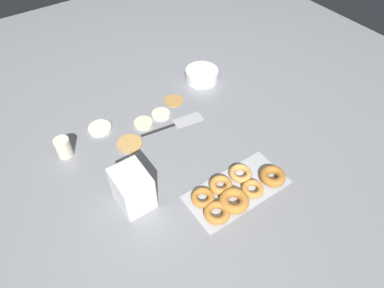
{
  "coord_description": "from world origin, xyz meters",
  "views": [
    {
      "loc": [
        -0.51,
        -0.91,
        1.07
      ],
      "look_at": [
        0.03,
        -0.13,
        0.04
      ],
      "focal_mm": 32.0,
      "sensor_mm": 36.0,
      "label": 1
    }
  ],
  "objects_px": {
    "donut_tray": "(237,191)",
    "spatula": "(182,122)",
    "pancake_4": "(100,128)",
    "pancake_3": "(161,114)",
    "container_stack": "(132,188)",
    "pancake_1": "(143,123)",
    "pancake_0": "(130,143)",
    "pancake_2": "(174,100)",
    "batter_bowl": "(202,75)",
    "paper_cup": "(64,147)"
  },
  "relations": [
    {
      "from": "donut_tray",
      "to": "spatula",
      "type": "height_order",
      "value": "donut_tray"
    },
    {
      "from": "pancake_4",
      "to": "spatula",
      "type": "relative_size",
      "value": 0.35
    },
    {
      "from": "pancake_3",
      "to": "container_stack",
      "type": "distance_m",
      "value": 0.48
    },
    {
      "from": "donut_tray",
      "to": "spatula",
      "type": "xyz_separation_m",
      "value": [
        0.04,
        0.44,
        -0.01
      ]
    },
    {
      "from": "pancake_1",
      "to": "pancake_4",
      "type": "distance_m",
      "value": 0.19
    },
    {
      "from": "pancake_0",
      "to": "pancake_2",
      "type": "height_order",
      "value": "pancake_0"
    },
    {
      "from": "pancake_2",
      "to": "spatula",
      "type": "distance_m",
      "value": 0.15
    },
    {
      "from": "donut_tray",
      "to": "batter_bowl",
      "type": "xyz_separation_m",
      "value": [
        0.31,
        0.64,
        0.01
      ]
    },
    {
      "from": "spatula",
      "to": "pancake_3",
      "type": "bearing_deg",
      "value": 126.86
    },
    {
      "from": "pancake_2",
      "to": "pancake_4",
      "type": "relative_size",
      "value": 0.91
    },
    {
      "from": "donut_tray",
      "to": "paper_cup",
      "type": "relative_size",
      "value": 4.63
    },
    {
      "from": "pancake_0",
      "to": "spatula",
      "type": "height_order",
      "value": "pancake_0"
    },
    {
      "from": "pancake_0",
      "to": "spatula",
      "type": "distance_m",
      "value": 0.26
    },
    {
      "from": "pancake_0",
      "to": "batter_bowl",
      "type": "relative_size",
      "value": 0.65
    },
    {
      "from": "pancake_3",
      "to": "paper_cup",
      "type": "bearing_deg",
      "value": 177.59
    },
    {
      "from": "pancake_4",
      "to": "container_stack",
      "type": "distance_m",
      "value": 0.43
    },
    {
      "from": "pancake_0",
      "to": "donut_tray",
      "type": "xyz_separation_m",
      "value": [
        0.21,
        -0.45,
        0.01
      ]
    },
    {
      "from": "batter_bowl",
      "to": "container_stack",
      "type": "height_order",
      "value": "container_stack"
    },
    {
      "from": "pancake_0",
      "to": "batter_bowl",
      "type": "bearing_deg",
      "value": 20.53
    },
    {
      "from": "pancake_4",
      "to": "batter_bowl",
      "type": "relative_size",
      "value": 0.61
    },
    {
      "from": "pancake_0",
      "to": "donut_tray",
      "type": "distance_m",
      "value": 0.5
    },
    {
      "from": "pancake_0",
      "to": "batter_bowl",
      "type": "distance_m",
      "value": 0.55
    },
    {
      "from": "pancake_1",
      "to": "pancake_3",
      "type": "bearing_deg",
      "value": 4.21
    },
    {
      "from": "batter_bowl",
      "to": "pancake_0",
      "type": "bearing_deg",
      "value": -159.47
    },
    {
      "from": "pancake_3",
      "to": "batter_bowl",
      "type": "height_order",
      "value": "batter_bowl"
    },
    {
      "from": "batter_bowl",
      "to": "spatula",
      "type": "distance_m",
      "value": 0.33
    },
    {
      "from": "pancake_2",
      "to": "container_stack",
      "type": "relative_size",
      "value": 0.6
    },
    {
      "from": "pancake_4",
      "to": "donut_tray",
      "type": "height_order",
      "value": "donut_tray"
    },
    {
      "from": "donut_tray",
      "to": "pancake_0",
      "type": "bearing_deg",
      "value": 115.1
    },
    {
      "from": "pancake_1",
      "to": "pancake_2",
      "type": "height_order",
      "value": "pancake_1"
    },
    {
      "from": "container_stack",
      "to": "paper_cup",
      "type": "height_order",
      "value": "container_stack"
    },
    {
      "from": "pancake_1",
      "to": "pancake_3",
      "type": "xyz_separation_m",
      "value": [
        0.1,
        0.01,
        -0.0
      ]
    },
    {
      "from": "pancake_3",
      "to": "pancake_4",
      "type": "height_order",
      "value": "pancake_4"
    },
    {
      "from": "spatula",
      "to": "batter_bowl",
      "type": "bearing_deg",
      "value": 46.52
    },
    {
      "from": "pancake_0",
      "to": "pancake_4",
      "type": "xyz_separation_m",
      "value": [
        -0.07,
        0.16,
        0.0
      ]
    },
    {
      "from": "pancake_2",
      "to": "pancake_4",
      "type": "bearing_deg",
      "value": 176.27
    },
    {
      "from": "paper_cup",
      "to": "pancake_1",
      "type": "bearing_deg",
      "value": -4.22
    },
    {
      "from": "container_stack",
      "to": "pancake_1",
      "type": "bearing_deg",
      "value": 56.33
    },
    {
      "from": "donut_tray",
      "to": "container_stack",
      "type": "bearing_deg",
      "value": 150.29
    },
    {
      "from": "pancake_0",
      "to": "pancake_1",
      "type": "relative_size",
      "value": 1.27
    },
    {
      "from": "pancake_0",
      "to": "pancake_3",
      "type": "height_order",
      "value": "pancake_3"
    },
    {
      "from": "pancake_4",
      "to": "pancake_3",
      "type": "bearing_deg",
      "value": -15.51
    },
    {
      "from": "pancake_3",
      "to": "pancake_1",
      "type": "bearing_deg",
      "value": -175.79
    },
    {
      "from": "pancake_4",
      "to": "donut_tray",
      "type": "xyz_separation_m",
      "value": [
        0.28,
        -0.61,
        0.01
      ]
    },
    {
      "from": "paper_cup",
      "to": "donut_tray",
      "type": "bearing_deg",
      "value": -50.53
    },
    {
      "from": "donut_tray",
      "to": "pancake_3",
      "type": "bearing_deg",
      "value": 90.75
    },
    {
      "from": "pancake_0",
      "to": "pancake_2",
      "type": "bearing_deg",
      "value": 23.2
    },
    {
      "from": "pancake_0",
      "to": "pancake_3",
      "type": "relative_size",
      "value": 1.25
    },
    {
      "from": "donut_tray",
      "to": "container_stack",
      "type": "xyz_separation_m",
      "value": [
        -0.33,
        0.19,
        0.06
      ]
    },
    {
      "from": "pancake_0",
      "to": "pancake_1",
      "type": "height_order",
      "value": "pancake_1"
    }
  ]
}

